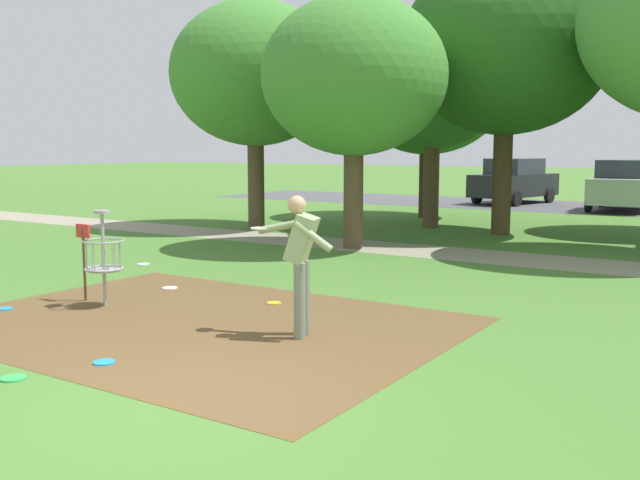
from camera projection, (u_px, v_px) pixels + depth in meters
name	position (u px, v px, depth m)	size (l,w,h in m)	color
ground_plane	(177.00, 405.00, 6.34)	(160.00, 160.00, 0.00)	#47752D
dirt_tee_pad	(195.00, 323.00, 9.32)	(6.51, 4.84, 0.01)	brown
disc_golf_basket	(101.00, 254.00, 10.27)	(0.98, 0.58, 1.39)	#9E9EA3
player_foreground_watching	(300.00, 256.00, 8.54)	(1.17, 0.47, 1.71)	slate
frisbee_near_basket	(170.00, 288.00, 11.60)	(0.25, 0.25, 0.02)	white
frisbee_by_tee	(143.00, 264.00, 13.99)	(0.24, 0.24, 0.02)	white
frisbee_far_left	(274.00, 303.00, 10.48)	(0.21, 0.21, 0.02)	gold
frisbee_far_right	(104.00, 362.00, 7.58)	(0.23, 0.23, 0.02)	#1E93DB
frisbee_scattered_a	(13.00, 378.00, 7.07)	(0.25, 0.25, 0.02)	green
frisbee_scattered_b	(5.00, 309.00, 10.11)	(0.21, 0.21, 0.02)	#1E93DB
tree_near_right	(428.00, 87.00, 22.98)	(5.13, 5.13, 6.41)	#422D1E
tree_mid_left	(506.00, 46.00, 18.34)	(5.39, 5.39, 7.18)	#4C3823
tree_mid_right	(354.00, 77.00, 15.86)	(4.15, 4.15, 5.62)	brown
tree_far_center	(255.00, 74.00, 20.04)	(4.74, 4.74, 6.35)	brown
tree_far_right	(433.00, 83.00, 20.07)	(4.35, 4.35, 5.96)	brown
parking_lot_strip	(640.00, 210.00, 26.26)	(36.00, 6.00, 0.01)	#4C4C51
parked_car_leftmost	(514.00, 181.00, 29.32)	(2.68, 4.49, 1.84)	black
parked_car_center_left	(623.00, 185.00, 25.92)	(2.08, 4.25, 1.84)	#B2B7BC
gravel_path	(523.00, 259.00, 14.64)	(40.00, 1.87, 0.00)	gray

